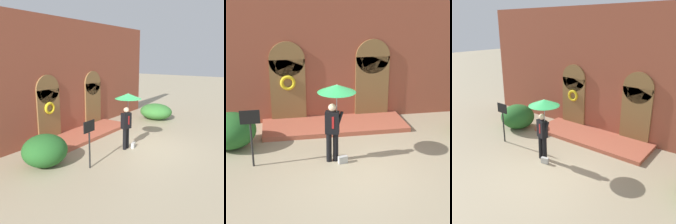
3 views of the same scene
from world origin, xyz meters
TOP-DOWN VIEW (x-y plane):
  - ground_plane at (0.00, 0.00)m, footprint 80.00×80.00m
  - building_facade at (-0.00, 4.15)m, footprint 14.00×2.30m
  - person_with_umbrella at (-0.41, 0.45)m, footprint 1.10×1.10m
  - handbag at (-0.23, 0.25)m, footprint 0.30×0.18m
  - sign_post at (-2.82, 0.52)m, footprint 0.56×0.06m
  - shrub_left at (-3.56, 1.98)m, footprint 1.64×1.58m
  - shrub_right at (4.91, 1.58)m, footprint 1.72×1.98m

SIDE VIEW (x-z plane):
  - ground_plane at x=0.00m, z-range 0.00..0.00m
  - handbag at x=-0.23m, z-range 0.00..0.22m
  - shrub_right at x=4.91m, z-range 0.00..0.96m
  - shrub_left at x=-3.56m, z-range 0.00..1.14m
  - sign_post at x=-2.82m, z-range 0.30..2.02m
  - person_with_umbrella at x=-0.41m, z-range 0.73..3.09m
  - building_facade at x=0.00m, z-range -0.12..5.48m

